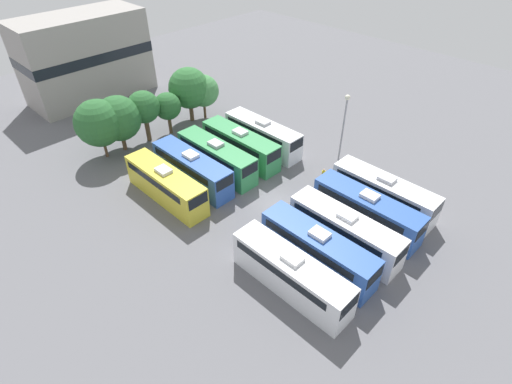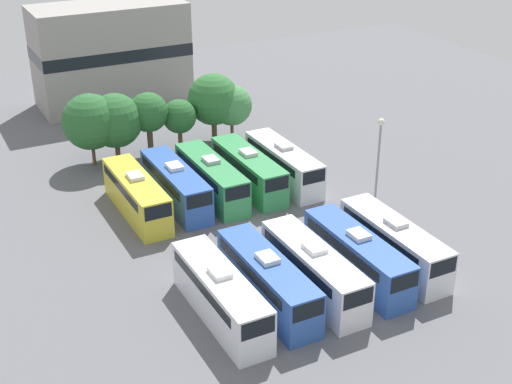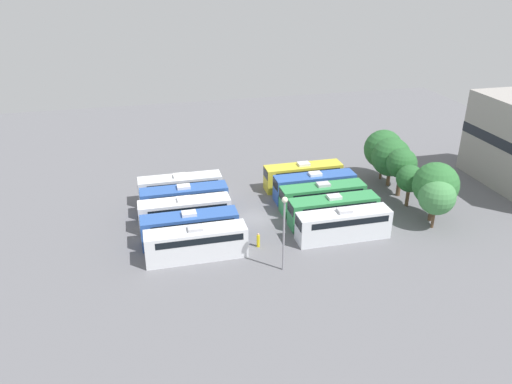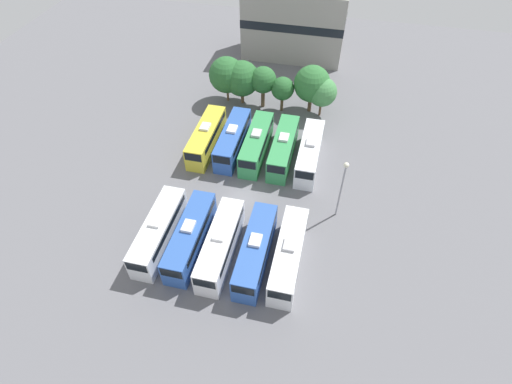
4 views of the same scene
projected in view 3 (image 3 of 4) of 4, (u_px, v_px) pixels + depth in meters
ground_plane at (256, 218)px, 61.53m from camera, size 113.59×113.59×0.00m
bus_0 at (181, 187)px, 65.24m from camera, size 2.62×10.77×3.75m
bus_1 at (185, 199)px, 62.09m from camera, size 2.62×10.77×3.75m
bus_2 at (185, 212)px, 58.94m from camera, size 2.62×10.77×3.75m
bus_3 at (190, 227)px, 55.62m from camera, size 2.62×10.77×3.75m
bus_4 at (197, 242)px, 52.60m from camera, size 2.62×10.77×3.75m
bus_5 at (303, 175)px, 68.90m from camera, size 2.62×10.77×3.75m
bus_6 at (315, 186)px, 65.73m from camera, size 2.62×10.77×3.75m
bus_7 at (323, 197)px, 62.72m from camera, size 2.62×10.77×3.75m
bus_8 at (334, 210)px, 59.45m from camera, size 2.62×10.77×3.75m
bus_9 at (344, 224)px, 56.26m from camera, size 2.62×10.77×3.75m
worker_person at (258, 240)px, 55.07m from camera, size 0.36×0.36×1.71m
light_pole at (284, 222)px, 48.96m from camera, size 0.60×0.60×8.29m
tree_0 at (383, 149)px, 70.67m from camera, size 5.50×5.50×7.29m
tree_1 at (391, 157)px, 68.64m from camera, size 5.40×5.40×6.97m
tree_2 at (402, 164)px, 65.46m from camera, size 4.00×4.00×6.65m
tree_3 at (410, 179)px, 62.98m from camera, size 3.50×3.50×5.59m
tree_4 at (436, 185)px, 59.05m from camera, size 5.43×5.43×7.45m
tree_5 at (437, 197)px, 57.65m from camera, size 4.30×4.30×6.21m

